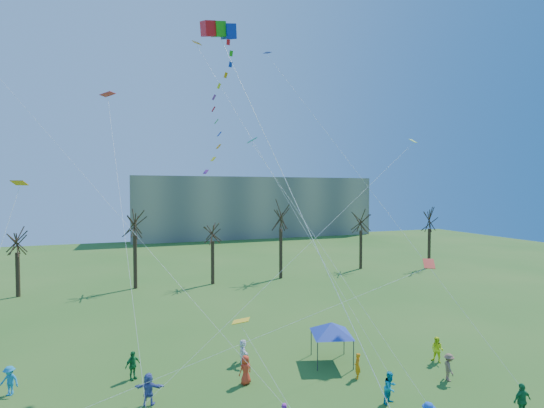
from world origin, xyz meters
name	(u,v)px	position (x,y,z in m)	size (l,w,h in m)	color
distant_building	(254,207)	(22.00, 82.00, 7.50)	(60.00, 14.00, 15.00)	gray
bare_tree_row	(229,230)	(4.82, 35.24, 6.61)	(71.62, 7.76, 10.20)	black
big_box_kite	(225,108)	(-1.41, 8.77, 16.21)	(3.20, 7.38, 22.87)	red
canopy_tent_blue	(332,328)	(6.27, 10.63, 2.31)	(3.51, 3.51, 2.73)	#3F3F44
festival_crowd	(245,399)	(-0.87, 6.65, 0.85)	(27.15, 12.77, 1.83)	red
small_kites_aloft	(225,155)	(-0.81, 11.42, 13.84)	(31.86, 18.76, 33.20)	orange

